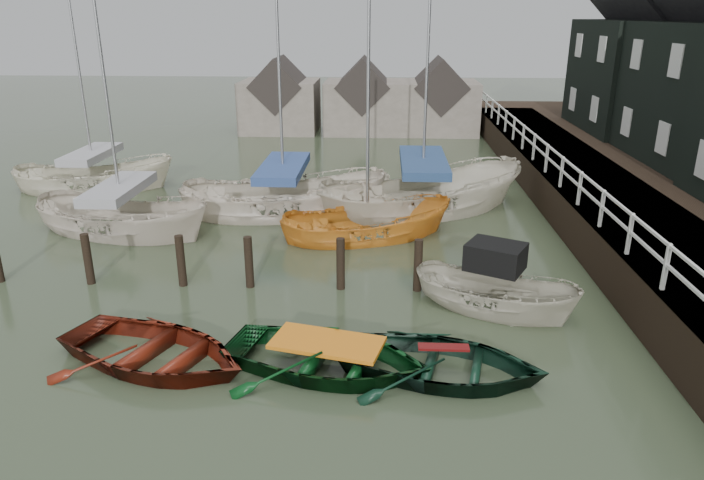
# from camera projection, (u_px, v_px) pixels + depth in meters

# --- Properties ---
(ground) EXTENTS (120.00, 120.00, 0.00)m
(ground) POSITION_uv_depth(u_px,v_px,m) (277.00, 344.00, 13.71)
(ground) COLOR #333C26
(ground) RESTS_ON ground
(pier) EXTENTS (3.04, 32.00, 2.70)m
(pier) POSITION_uv_depth(u_px,v_px,m) (585.00, 194.00, 22.40)
(pier) COLOR black
(pier) RESTS_ON ground
(mooring_pilings) EXTENTS (13.72, 0.22, 1.80)m
(mooring_pilings) POSITION_uv_depth(u_px,v_px,m) (253.00, 269.00, 16.41)
(mooring_pilings) COLOR black
(mooring_pilings) RESTS_ON ground
(far_sheds) EXTENTS (14.00, 4.08, 4.39)m
(far_sheds) POSITION_uv_depth(u_px,v_px,m) (360.00, 101.00, 37.43)
(far_sheds) COLOR #665B51
(far_sheds) RESTS_ON ground
(rowboat_red) EXTENTS (5.08, 4.40, 0.88)m
(rowboat_red) POSITION_uv_depth(u_px,v_px,m) (156.00, 364.00, 12.95)
(rowboat_red) COLOR #5A190C
(rowboat_red) RESTS_ON ground
(rowboat_green) EXTENTS (4.85, 3.97, 0.88)m
(rowboat_green) POSITION_uv_depth(u_px,v_px,m) (328.00, 370.00, 12.72)
(rowboat_green) COLOR black
(rowboat_green) RESTS_ON ground
(rowboat_dkgreen) EXTENTS (4.58, 3.70, 0.84)m
(rowboat_dkgreen) POSITION_uv_depth(u_px,v_px,m) (442.00, 375.00, 12.53)
(rowboat_dkgreen) COLOR black
(rowboat_dkgreen) RESTS_ON ground
(motorboat) EXTENTS (4.33, 3.23, 2.44)m
(motorboat) POSITION_uv_depth(u_px,v_px,m) (493.00, 306.00, 15.25)
(motorboat) COLOR #BDB7A2
(motorboat) RESTS_ON ground
(sailboat_a) EXTENTS (6.85, 4.11, 11.55)m
(sailboat_a) POSITION_uv_depth(u_px,v_px,m) (124.00, 230.00, 20.66)
(sailboat_a) COLOR beige
(sailboat_a) RESTS_ON ground
(sailboat_b) EXTENTS (7.67, 3.80, 11.53)m
(sailboat_b) POSITION_uv_depth(u_px,v_px,m) (285.00, 212.00, 22.58)
(sailboat_b) COLOR beige
(sailboat_b) RESTS_ON ground
(sailboat_c) EXTENTS (6.00, 3.69, 10.55)m
(sailboat_c) POSITION_uv_depth(u_px,v_px,m) (367.00, 237.00, 20.22)
(sailboat_c) COLOR orange
(sailboat_c) RESTS_ON ground
(sailboat_d) EXTENTS (8.55, 5.89, 12.56)m
(sailboat_d) POSITION_uv_depth(u_px,v_px,m) (422.00, 210.00, 22.84)
(sailboat_d) COLOR beige
(sailboat_d) RESTS_ON ground
(sailboat_e) EXTENTS (6.63, 3.53, 9.27)m
(sailboat_e) POSITION_uv_depth(u_px,v_px,m) (96.00, 188.00, 25.68)
(sailboat_e) COLOR beige
(sailboat_e) RESTS_ON ground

